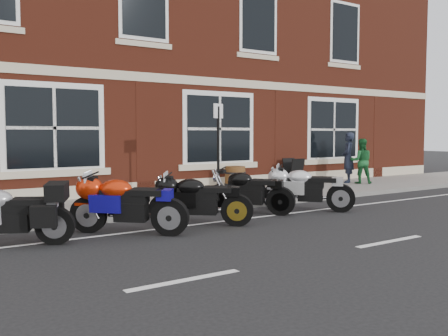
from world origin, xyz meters
The scene contains 14 objects.
ground centered at (0.00, 0.00, 0.00)m, with size 80.00×80.00×0.00m, color black.
sidewalk centered at (0.00, 3.00, 0.06)m, with size 30.00×3.00×0.12m, color slate.
kerb centered at (0.00, 1.42, 0.06)m, with size 30.00×0.16×0.12m, color slate.
pub_building centered at (0.00, 10.50, 6.00)m, with size 24.00×12.00×12.00m, color maroon.
moto_touring_silver centered at (-5.46, 0.34, 0.56)m, with size 1.90×1.11×1.37m.
moto_sport_red centered at (-3.45, 0.10, 0.58)m, with size 1.70×1.68×1.01m.
moto_sport_black centered at (-1.91, 0.11, 0.54)m, with size 1.68×1.46×0.94m.
moto_sport_silver centered at (1.17, 0.29, 0.56)m, with size 1.55×1.69×0.97m.
moto_naked_black centered at (-0.23, 0.73, 0.55)m, with size 1.38×1.77×0.95m.
pedestrian_left centered at (6.21, 3.54, 0.99)m, with size 0.64×0.42×1.74m, color #1A2030.
pedestrian_right centered at (6.38, 3.10, 0.89)m, with size 0.75×0.58×1.53m, color #195829.
a_board_sign centered at (4.13, 4.03, 0.57)m, with size 0.54×0.36×0.89m, color black, non-canonical shape.
barrel_planter centered at (1.64, 3.86, 0.48)m, with size 0.65×0.65×0.72m.
parking_sign centered at (-0.49, 1.55, 1.52)m, with size 0.33×0.13×2.42m.
Camera 1 is at (-7.02, -8.34, 1.84)m, focal length 40.00 mm.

